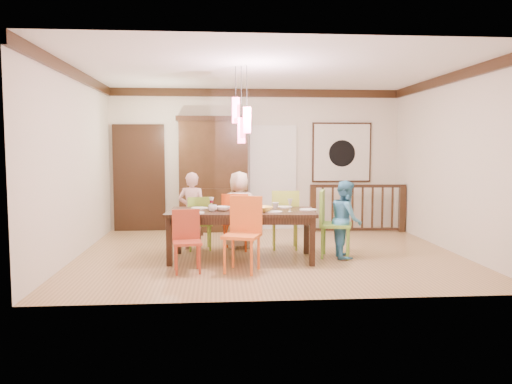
{
  "coord_description": "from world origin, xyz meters",
  "views": [
    {
      "loc": [
        -0.81,
        -7.87,
        1.68
      ],
      "look_at": [
        -0.2,
        0.01,
        0.99
      ],
      "focal_mm": 35.0,
      "sensor_mm": 36.0,
      "label": 1
    }
  ],
  "objects": [
    {
      "name": "napkin",
      "position": [
        -0.45,
        -0.71,
        0.76
      ],
      "size": [
        0.18,
        0.14,
        0.01
      ],
      "primitive_type": "cube",
      "color": "#D83359",
      "rests_on": "dining_table"
    },
    {
      "name": "cup_left",
      "position": [
        -0.88,
        -0.5,
        0.8
      ],
      "size": [
        0.15,
        0.15,
        0.1
      ],
      "primitive_type": "imported",
      "rotation": [
        0.0,
        0.0,
        0.2
      ],
      "color": "silver",
      "rests_on": "dining_table"
    },
    {
      "name": "floor",
      "position": [
        0.0,
        0.0,
        0.0
      ],
      "size": [
        6.0,
        6.0,
        0.0
      ],
      "primitive_type": "plane",
      "color": "#957248",
      "rests_on": "ground"
    },
    {
      "name": "chair_far_right",
      "position": [
        0.32,
        0.37,
        0.57
      ],
      "size": [
        0.48,
        0.48,
        0.99
      ],
      "rotation": [
        0.0,
        0.0,
        3.07
      ],
      "color": "#A1B735",
      "rests_on": "floor"
    },
    {
      "name": "pendant_cluster",
      "position": [
        -0.45,
        -0.4,
        2.11
      ],
      "size": [
        0.27,
        0.21,
        1.14
      ],
      "color": "#FF4C75",
      "rests_on": "ceiling"
    },
    {
      "name": "wall_left",
      "position": [
        -3.0,
        0.0,
        1.45
      ],
      "size": [
        0.0,
        5.0,
        5.0
      ],
      "primitive_type": "plane",
      "rotation": [
        1.57,
        0.0,
        1.57
      ],
      "color": "beige",
      "rests_on": "floor"
    },
    {
      "name": "serving_bowl",
      "position": [
        -0.17,
        -0.58,
        0.79
      ],
      "size": [
        0.41,
        0.41,
        0.08
      ],
      "primitive_type": "imported",
      "rotation": [
        0.0,
        0.0,
        0.3
      ],
      "color": "gold",
      "rests_on": "dining_table"
    },
    {
      "name": "white_doorway",
      "position": [
        0.35,
        2.46,
        1.05
      ],
      "size": [
        0.97,
        0.05,
        2.22
      ],
      "primitive_type": "cube",
      "color": "silver",
      "rests_on": "wall_back"
    },
    {
      "name": "plate_far_right",
      "position": [
        0.25,
        -0.06,
        0.76
      ],
      "size": [
        0.26,
        0.26,
        0.01
      ],
      "primitive_type": "cylinder",
      "color": "white",
      "rests_on": "dining_table"
    },
    {
      "name": "plate_far_left",
      "position": [
        -1.09,
        -0.1,
        0.76
      ],
      "size": [
        0.26,
        0.26,
        0.01
      ],
      "primitive_type": "cylinder",
      "color": "white",
      "rests_on": "dining_table"
    },
    {
      "name": "panel_door",
      "position": [
        -2.4,
        2.45,
        1.05
      ],
      "size": [
        1.04,
        0.07,
        2.24
      ],
      "primitive_type": "cube",
      "color": "black",
      "rests_on": "wall_back"
    },
    {
      "name": "chair_near_left",
      "position": [
        -1.23,
        -1.13,
        0.48
      ],
      "size": [
        0.43,
        0.43,
        0.84
      ],
      "rotation": [
        0.0,
        0.0,
        0.13
      ],
      "color": "#A43A22",
      "rests_on": "floor"
    },
    {
      "name": "person_end_right",
      "position": [
        1.16,
        -0.38,
        0.6
      ],
      "size": [
        0.5,
        0.62,
        1.2
      ],
      "primitive_type": "imported",
      "rotation": [
        0.0,
        0.0,
        1.49
      ],
      "color": "#4596C1",
      "rests_on": "floor"
    },
    {
      "name": "balustrade",
      "position": [
        2.01,
        1.95,
        0.5
      ],
      "size": [
        1.94,
        0.2,
        0.96
      ],
      "rotation": [
        0.0,
        0.0,
        -0.06
      ],
      "color": "black",
      "rests_on": "floor"
    },
    {
      "name": "chair_end_right",
      "position": [
        1.01,
        -0.35,
        0.59
      ],
      "size": [
        0.59,
        0.59,
        1.04
      ],
      "rotation": [
        0.0,
        0.0,
        1.27
      ],
      "color": "#76AD38",
      "rests_on": "floor"
    },
    {
      "name": "chair_near_mid",
      "position": [
        -0.48,
        -1.16,
        0.59
      ],
      "size": [
        0.59,
        0.59,
        1.03
      ],
      "rotation": [
        0.0,
        0.0,
        -0.34
      ],
      "color": "orange",
      "rests_on": "floor"
    },
    {
      "name": "china_hutch",
      "position": [
        -0.89,
        2.3,
        1.17
      ],
      "size": [
        1.47,
        0.46,
        2.33
      ],
      "color": "black",
      "rests_on": "floor"
    },
    {
      "name": "small_bowl",
      "position": [
        -0.73,
        -0.43,
        0.78
      ],
      "size": [
        0.26,
        0.26,
        0.07
      ],
      "primitive_type": "imported",
      "rotation": [
        0.0,
        0.0,
        0.27
      ],
      "color": "white",
      "rests_on": "dining_table"
    },
    {
      "name": "plate_near_mid",
      "position": [
        0.01,
        -0.66,
        0.76
      ],
      "size": [
        0.26,
        0.26,
        0.01
      ],
      "primitive_type": "cylinder",
      "color": "white",
      "rests_on": "dining_table"
    },
    {
      "name": "wine_glass_b",
      "position": [
        -0.36,
        -0.17,
        0.84
      ],
      "size": [
        0.08,
        0.08,
        0.19
      ],
      "primitive_type": null,
      "color": "silver",
      "rests_on": "dining_table"
    },
    {
      "name": "chair_far_mid",
      "position": [
        -0.5,
        0.33,
        0.54
      ],
      "size": [
        0.49,
        0.49,
        0.95
      ],
      "rotation": [
        0.0,
        0.0,
        3.0
      ],
      "color": "#D5430E",
      "rests_on": "floor"
    },
    {
      "name": "chair_far_left",
      "position": [
        -1.12,
        0.4,
        0.51
      ],
      "size": [
        0.45,
        0.45,
        0.9
      ],
      "rotation": [
        0.0,
        0.0,
        3.27
      ],
      "color": "#7CAA30",
      "rests_on": "floor"
    },
    {
      "name": "plate_near_left",
      "position": [
        -1.13,
        -0.68,
        0.76
      ],
      "size": [
        0.26,
        0.26,
        0.01
      ],
      "primitive_type": "cylinder",
      "color": "white",
      "rests_on": "dining_table"
    },
    {
      "name": "wine_glass_c",
      "position": [
        -0.56,
        -0.69,
        0.84
      ],
      "size": [
        0.08,
        0.08,
        0.19
      ],
      "primitive_type": null,
      "color": "#590C19",
      "rests_on": "dining_table"
    },
    {
      "name": "person_far_mid",
      "position": [
        -0.44,
        0.48,
        0.65
      ],
      "size": [
        0.68,
        0.48,
        1.3
      ],
      "primitive_type": "imported",
      "rotation": [
        0.0,
        0.0,
        3.25
      ],
      "color": "beige",
      "rests_on": "floor"
    },
    {
      "name": "ceiling",
      "position": [
        0.0,
        0.0,
        2.9
      ],
      "size": [
        6.0,
        6.0,
        0.0
      ],
      "primitive_type": "plane",
      "rotation": [
        3.14,
        0.0,
        0.0
      ],
      "color": "white",
      "rests_on": "wall_back"
    },
    {
      "name": "cup_right",
      "position": [
        0.09,
        -0.21,
        0.8
      ],
      "size": [
        0.11,
        0.11,
        0.1
      ],
      "primitive_type": "imported",
      "rotation": [
        0.0,
        0.0,
        0.04
      ],
      "color": "silver",
      "rests_on": "dining_table"
    },
    {
      "name": "wine_glass_d",
      "position": [
        0.26,
        -0.61,
        0.84
      ],
      "size": [
        0.08,
        0.08,
        0.19
      ],
      "primitive_type": null,
      "color": "silver",
      "rests_on": "dining_table"
    },
    {
      "name": "wine_glass_a",
      "position": [
        -0.9,
        -0.27,
        0.84
      ],
      "size": [
        0.08,
        0.08,
        0.19
      ],
      "primitive_type": null,
      "color": "#590C19",
      "rests_on": "dining_table"
    },
    {
      "name": "dining_table",
      "position": [
        -0.45,
        -0.4,
        0.67
      ],
      "size": [
        2.28,
        1.17,
        0.75
      ],
      "rotation": [
        0.0,
        0.0,
        -0.08
      ],
      "color": "black",
      "rests_on": "floor"
    },
    {
      "name": "person_far_left",
      "position": [
        -1.23,
        0.43,
        0.65
      ],
      "size": [
        0.53,
        0.4,
        1.29
      ],
      "primitive_type": "imported",
      "rotation": [
        0.0,
        0.0,
        2.93
      ],
      "color": "beige",
      "rests_on": "floor"
    },
    {
      "name": "plate_end_right",
      "position": [
        0.56,
        -0.43,
        0.76
      ],
      "size": [
        0.26,
        0.26,
        0.01
      ],
      "primitive_type": "cylinder",
      "color": "white",
      "rests_on": "dining_table"
    },
    {
      "name": "wall_right",
      "position": [
        3.0,
        0.0,
        1.45
      ],
      "size": [
        0.0,
        5.0,
        5.0
      ],
      "primitive_type": "plane",
      "rotation": [
        1.57,
        0.0,
        -1.57
      ],
      "color": "beige",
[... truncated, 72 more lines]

